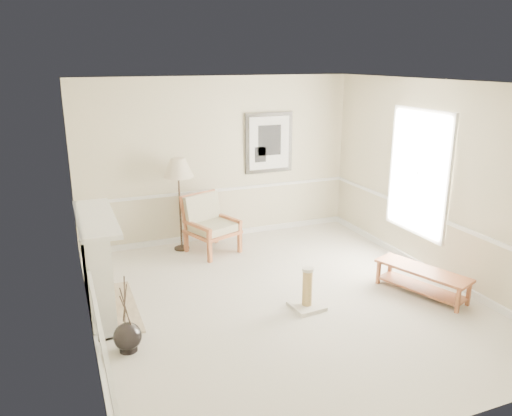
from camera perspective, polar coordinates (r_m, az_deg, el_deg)
The scene contains 8 objects.
ground at distance 6.97m, azimuth 3.13°, elevation -10.46°, with size 5.50×5.50×0.00m, color silver.
room at distance 6.46m, azimuth 4.21°, elevation 4.94°, with size 5.04×5.54×2.92m.
fireplace at distance 6.70m, azimuth -17.67°, elevation -6.38°, with size 0.64×1.64×1.31m.
floor_vase at distance 5.98m, azimuth -14.46°, elevation -14.12°, with size 0.32×0.32×0.93m.
armchair at distance 8.52m, azimuth -5.48°, elevation -1.50°, with size 0.97×1.00×0.98m.
floor_lamp at distance 8.40m, azimuth -8.87°, elevation 4.29°, with size 0.66×0.66×1.61m.
bench at distance 7.39m, azimuth 18.44°, elevation -7.53°, with size 0.84×1.38×0.38m.
scratching_post at distance 6.71m, azimuth 5.85°, elevation -9.92°, with size 0.43×0.43×0.57m.
Camera 1 is at (-2.66, -5.59, 3.19)m, focal length 35.00 mm.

